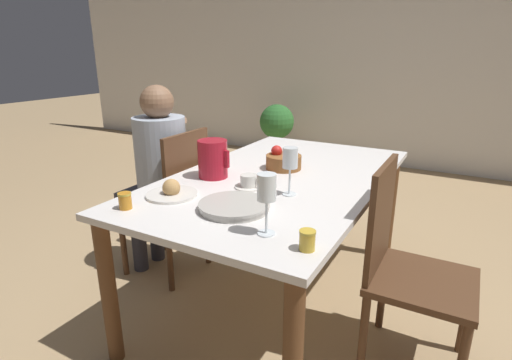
% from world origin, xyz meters
% --- Properties ---
extents(ground_plane, '(20.00, 20.00, 0.00)m').
position_xyz_m(ground_plane, '(0.00, 0.00, 0.00)').
color(ground_plane, tan).
extents(wall_back, '(10.00, 0.06, 2.60)m').
position_xyz_m(wall_back, '(0.00, 3.14, 1.30)').
color(wall_back, silver).
rests_on(wall_back, ground_plane).
extents(dining_table, '(0.99, 1.70, 0.73)m').
position_xyz_m(dining_table, '(0.00, 0.00, 0.63)').
color(dining_table, silver).
rests_on(dining_table, ground_plane).
extents(chair_person_side, '(0.42, 0.42, 0.91)m').
position_xyz_m(chair_person_side, '(-0.68, -0.06, 0.48)').
color(chair_person_side, '#51331E').
rests_on(chair_person_side, ground_plane).
extents(chair_opposite, '(0.42, 0.42, 0.91)m').
position_xyz_m(chair_opposite, '(0.68, -0.17, 0.48)').
color(chair_opposite, '#51331E').
rests_on(chair_opposite, ground_plane).
extents(person_seated, '(0.39, 0.41, 1.17)m').
position_xyz_m(person_seated, '(-0.77, -0.07, 0.69)').
color(person_seated, '#33333D').
rests_on(person_seated, ground_plane).
extents(red_pitcher, '(0.17, 0.15, 0.19)m').
position_xyz_m(red_pitcher, '(-0.29, -0.18, 0.82)').
color(red_pitcher, '#A31423').
rests_on(red_pitcher, dining_table).
extents(wine_glass_water, '(0.07, 0.07, 0.22)m').
position_xyz_m(wine_glass_water, '(0.16, -0.23, 0.89)').
color(wine_glass_water, white).
rests_on(wine_glass_water, dining_table).
extents(wine_glass_juice, '(0.07, 0.07, 0.22)m').
position_xyz_m(wine_glass_juice, '(0.26, -0.64, 0.89)').
color(wine_glass_juice, white).
rests_on(wine_glass_juice, dining_table).
extents(teacup_near_person, '(0.13, 0.13, 0.06)m').
position_xyz_m(teacup_near_person, '(-0.05, -0.24, 0.75)').
color(teacup_near_person, silver).
rests_on(teacup_near_person, dining_table).
extents(serving_tray, '(0.29, 0.29, 0.03)m').
position_xyz_m(serving_tray, '(0.04, -0.51, 0.74)').
color(serving_tray, '#B7B2A8').
rests_on(serving_tray, dining_table).
extents(bread_plate, '(0.23, 0.23, 0.08)m').
position_xyz_m(bread_plate, '(-0.29, -0.50, 0.75)').
color(bread_plate, silver).
rests_on(bread_plate, dining_table).
extents(jam_jar_amber, '(0.06, 0.06, 0.07)m').
position_xyz_m(jam_jar_amber, '(0.43, -0.68, 0.76)').
color(jam_jar_amber, gold).
rests_on(jam_jar_amber, dining_table).
extents(jam_jar_red, '(0.06, 0.06, 0.07)m').
position_xyz_m(jam_jar_red, '(-0.36, -0.71, 0.76)').
color(jam_jar_red, '#C67A1E').
rests_on(jam_jar_red, dining_table).
extents(fruit_bowl, '(0.19, 0.19, 0.13)m').
position_xyz_m(fruit_bowl, '(-0.04, 0.13, 0.77)').
color(fruit_bowl, brown).
rests_on(fruit_bowl, dining_table).
extents(potted_plant, '(0.42, 0.42, 0.72)m').
position_xyz_m(potted_plant, '(-1.27, 2.57, 0.46)').
color(potted_plant, '#A8603D').
rests_on(potted_plant, ground_plane).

